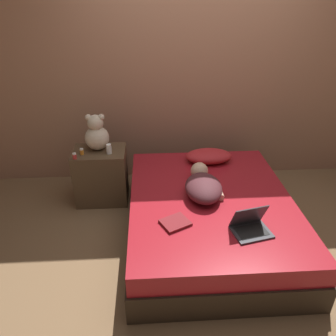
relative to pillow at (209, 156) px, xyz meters
name	(u,v)px	position (x,y,z in m)	size (l,w,h in m)	color
ground_plane	(208,234)	(-0.09, -0.67, -0.49)	(12.00, 12.00, 0.00)	brown
wall_back	(196,68)	(-0.09, 0.54, 0.81)	(8.00, 0.06, 2.60)	#996B51
bed	(209,216)	(-0.09, -0.67, -0.28)	(1.47, 1.86, 0.42)	#2D2319
nightstand	(102,175)	(-1.15, 0.00, -0.20)	(0.54, 0.40, 0.59)	brown
pillow	(209,156)	(0.00, 0.00, 0.00)	(0.49, 0.29, 0.14)	red
person_lying	(203,185)	(-0.15, -0.60, 0.02)	(0.35, 0.63, 0.17)	#4C2328
laptop	(250,226)	(0.13, -1.15, -0.02)	(0.32, 0.27, 0.21)	#333338
teddy_bear	(97,134)	(-1.16, 0.05, 0.26)	(0.25, 0.25, 0.38)	beige
bottle_orange	(82,152)	(-1.31, -0.07, 0.13)	(0.04, 0.04, 0.06)	orange
bottle_white	(109,149)	(-1.04, -0.07, 0.15)	(0.06, 0.06, 0.10)	white
bottle_red	(75,156)	(-1.36, -0.17, 0.13)	(0.04, 0.04, 0.06)	#B72D2D
book	(175,223)	(-0.44, -1.03, -0.06)	(0.27, 0.26, 0.02)	maroon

